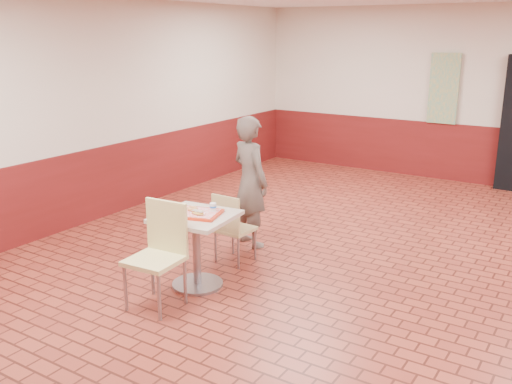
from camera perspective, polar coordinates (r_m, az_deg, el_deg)
The scene contains 11 objects.
room_shell at distance 5.62m, azimuth 11.03°, elevation 4.81°, with size 8.01×10.01×3.01m.
wainscot_band at distance 5.89m, azimuth 10.53°, elevation -4.78°, with size 8.00×10.00×1.00m.
promo_poster at distance 10.46m, azimuth 18.26°, elevation 9.79°, with size 0.50×0.03×1.20m, color gray.
main_table at distance 5.83m, azimuth -6.00°, elevation -4.63°, with size 0.73×0.73×0.77m.
chair_main_front at distance 5.48m, azimuth -9.61°, elevation -5.64°, with size 0.49×0.49×1.00m.
chair_main_back at distance 6.39m, azimuth -2.47°, elevation -3.32°, with size 0.39×0.39×0.81m.
customer at distance 6.86m, azimuth -0.58°, elevation 1.03°, with size 0.58×0.38×1.60m, color brown.
serving_tray at distance 5.74m, azimuth -6.07°, elevation -2.13°, with size 0.48×0.38×0.03m.
ring_donut at distance 5.79m, azimuth -6.39°, elevation -1.66°, with size 0.11×0.11×0.03m, color #C28047.
long_john_donut at distance 5.64m, azimuth -5.85°, elevation -2.08°, with size 0.15×0.08×0.04m.
paper_cup at distance 5.73m, azimuth -4.31°, elevation -1.50°, with size 0.07×0.07×0.08m.
Camera 1 is at (2.02, -5.15, 2.53)m, focal length 40.00 mm.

